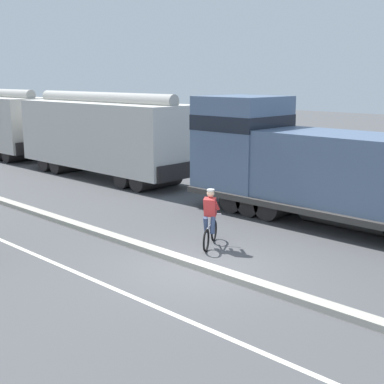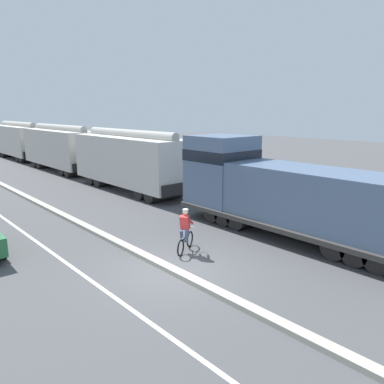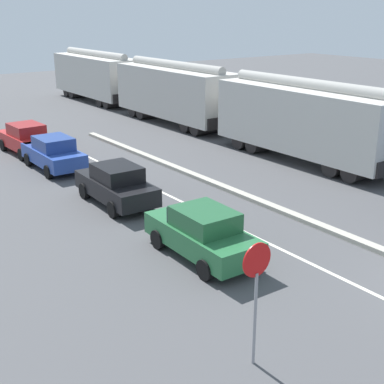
# 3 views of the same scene
# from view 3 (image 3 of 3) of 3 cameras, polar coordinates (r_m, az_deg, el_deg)

# --- Properties ---
(median_curb) EXTENTS (0.36, 36.00, 0.16)m
(median_curb) POSITION_cam_3_polar(r_m,az_deg,el_deg) (19.72, 12.93, -3.31)
(median_curb) COLOR #B2AD9E
(median_curb) RESTS_ON ground
(lane_stripe) EXTENTS (0.14, 36.00, 0.01)m
(lane_stripe) POSITION_cam_3_polar(r_m,az_deg,el_deg) (18.12, 7.86, -5.29)
(lane_stripe) COLOR silver
(lane_stripe) RESTS_ON ground
(hopper_car_lead) EXTENTS (2.90, 10.60, 4.18)m
(hopper_car_lead) POSITION_cam_3_polar(r_m,az_deg,el_deg) (27.57, 12.05, 7.43)
(hopper_car_lead) COLOR beige
(hopper_car_lead) RESTS_ON ground
(hopper_car_middle) EXTENTS (2.90, 10.60, 4.18)m
(hopper_car_middle) POSITION_cam_3_polar(r_m,az_deg,el_deg) (36.22, -1.83, 10.51)
(hopper_car_middle) COLOR #BAB8B0
(hopper_car_middle) RESTS_ON ground
(hopper_car_trailing) EXTENTS (2.90, 10.60, 4.18)m
(hopper_car_trailing) POSITION_cam_3_polar(r_m,az_deg,el_deg) (46.18, -10.18, 12.07)
(hopper_car_trailing) COLOR #BCB9B2
(hopper_car_trailing) RESTS_ON ground
(parked_car_green) EXTENTS (1.92, 4.24, 1.62)m
(parked_car_green) POSITION_cam_3_polar(r_m,az_deg,el_deg) (16.59, 1.11, -4.39)
(parked_car_green) COLOR #286B3D
(parked_car_green) RESTS_ON ground
(parked_car_black) EXTENTS (1.92, 4.24, 1.62)m
(parked_car_black) POSITION_cam_3_polar(r_m,az_deg,el_deg) (21.34, -8.08, 0.82)
(parked_car_black) COLOR black
(parked_car_black) RESTS_ON ground
(parked_car_blue) EXTENTS (1.84, 4.20, 1.62)m
(parked_car_blue) POSITION_cam_3_polar(r_m,az_deg,el_deg) (26.63, -14.57, 4.05)
(parked_car_blue) COLOR #28479E
(parked_car_blue) RESTS_ON ground
(parked_car_red) EXTENTS (1.98, 4.27, 1.62)m
(parked_car_red) POSITION_cam_3_polar(r_m,az_deg,el_deg) (30.07, -17.27, 5.47)
(parked_car_red) COLOR red
(parked_car_red) RESTS_ON ground
(stop_sign) EXTENTS (0.76, 0.08, 2.88)m
(stop_sign) POSITION_cam_3_polar(r_m,az_deg,el_deg) (11.36, 6.85, -9.39)
(stop_sign) COLOR gray
(stop_sign) RESTS_ON ground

